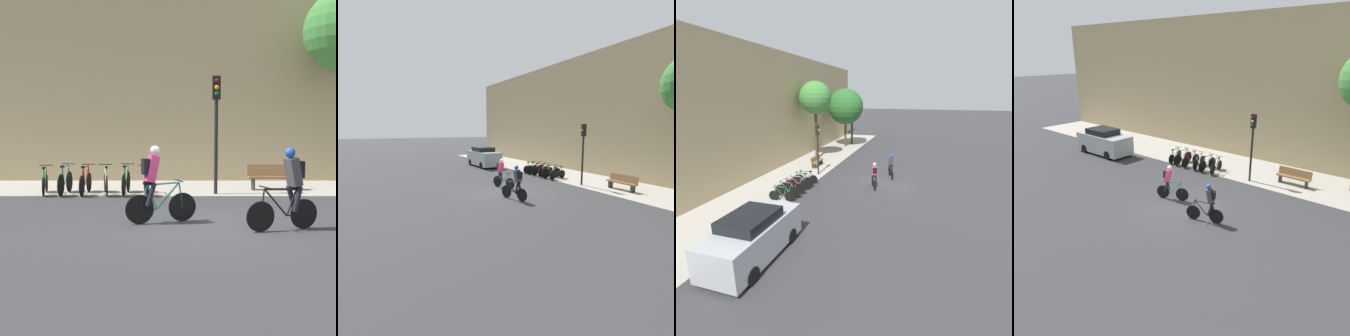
{
  "view_description": "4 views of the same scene",
  "coord_description": "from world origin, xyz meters",
  "views": [
    {
      "loc": [
        -0.79,
        -10.36,
        2.16
      ],
      "look_at": [
        -0.84,
        2.37,
        1.09
      ],
      "focal_mm": 50.0,
      "sensor_mm": 36.0,
      "label": 1
    },
    {
      "loc": [
        12.79,
        -7.25,
        3.55
      ],
      "look_at": [
        -1.33,
        0.66,
        1.15
      ],
      "focal_mm": 28.0,
      "sensor_mm": 36.0,
      "label": 2
    },
    {
      "loc": [
        -17.45,
        -2.83,
        6.06
      ],
      "look_at": [
        -1.56,
        2.17,
        1.37
      ],
      "focal_mm": 28.0,
      "sensor_mm": 36.0,
      "label": 3
    },
    {
      "loc": [
        9.11,
        -11.0,
        6.97
      ],
      "look_at": [
        -1.3,
        1.44,
        1.27
      ],
      "focal_mm": 35.0,
      "sensor_mm": 36.0,
      "label": 4
    }
  ],
  "objects": [
    {
      "name": "bench",
      "position": [
        2.96,
        6.09,
        0.48
      ],
      "size": [
        1.88,
        0.44,
        0.89
      ],
      "color": "brown",
      "rests_on": "ground"
    },
    {
      "name": "ground",
      "position": [
        0.0,
        0.0,
        0.0
      ],
      "size": [
        200.0,
        200.0,
        0.0
      ],
      "primitive_type": "plane",
      "color": "#333335"
    },
    {
      "name": "building_facade",
      "position": [
        0.0,
        9.3,
        4.76
      ],
      "size": [
        44.0,
        0.6,
        9.51
      ],
      "primitive_type": "cube",
      "color": "tan",
      "rests_on": "ground"
    },
    {
      "name": "parked_bike_1",
      "position": [
        -4.19,
        4.97,
        0.42
      ],
      "size": [
        0.46,
        1.73,
        0.99
      ],
      "color": "black",
      "rests_on": "ground"
    },
    {
      "name": "kerb_strip",
      "position": [
        0.0,
        6.75,
        0.0
      ],
      "size": [
        44.0,
        4.5,
        0.01
      ],
      "primitive_type": "cube",
      "color": "#A39E93",
      "rests_on": "ground"
    },
    {
      "name": "cyclist_pink",
      "position": [
        -1.11,
        0.22,
        0.95
      ],
      "size": [
        1.62,
        0.67,
        1.78
      ],
      "color": "black",
      "rests_on": "ground"
    },
    {
      "name": "parked_bike_2",
      "position": [
        -3.52,
        4.97,
        0.4
      ],
      "size": [
        0.46,
        1.72,
        0.97
      ],
      "color": "black",
      "rests_on": "ground"
    },
    {
      "name": "traffic_light_pole",
      "position": [
        0.79,
        5.02,
        2.67
      ],
      "size": [
        0.26,
        0.3,
        3.87
      ],
      "color": "black",
      "rests_on": "ground"
    },
    {
      "name": "cyclist_grey",
      "position": [
        1.81,
        -0.49,
        0.95
      ],
      "size": [
        1.63,
        0.64,
        1.76
      ],
      "color": "black",
      "rests_on": "ground"
    },
    {
      "name": "parked_bike_4",
      "position": [
        -2.18,
        4.97,
        0.41
      ],
      "size": [
        0.46,
        1.68,
        0.99
      ],
      "color": "black",
      "rests_on": "ground"
    },
    {
      "name": "parked_bike_0",
      "position": [
        -4.86,
        4.97,
        0.38
      ],
      "size": [
        0.46,
        1.57,
        0.94
      ],
      "color": "black",
      "rests_on": "ground"
    },
    {
      "name": "parked_bike_3",
      "position": [
        -2.85,
        4.97,
        0.4
      ],
      "size": [
        0.48,
        1.65,
        0.97
      ],
      "color": "black",
      "rests_on": "ground"
    },
    {
      "name": "parked_bike_5",
      "position": [
        -1.51,
        4.97,
        0.38
      ],
      "size": [
        0.46,
        1.62,
        0.95
      ],
      "color": "black",
      "rests_on": "ground"
    }
  ]
}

